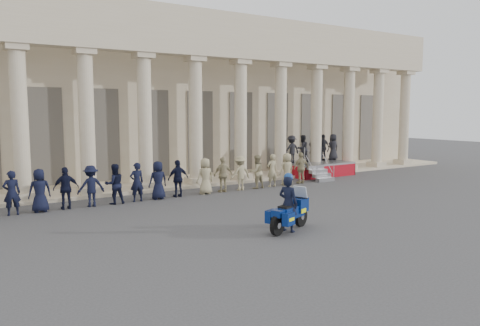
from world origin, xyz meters
TOP-DOWN VIEW (x-y plane):
  - ground at (0.00, 0.00)m, footprint 90.00×90.00m
  - building at (-0.00, 14.74)m, footprint 40.00×12.50m
  - officer_rank at (-3.36, 5.90)m, footprint 19.84×0.61m
  - reviewing_stand at (8.86, 8.01)m, footprint 4.08×3.75m
  - motorcycle at (-0.22, -1.16)m, footprint 1.97×1.16m
  - rider at (-0.33, -1.20)m, footprint 0.61×0.74m

SIDE VIEW (x-z plane):
  - ground at x=0.00m, z-range 0.00..0.00m
  - motorcycle at x=-0.22m, z-range -0.09..1.23m
  - officer_rank at x=-3.36m, z-range 0.00..1.61m
  - rider at x=-0.33m, z-range -0.01..1.82m
  - reviewing_stand at x=8.86m, z-range 0.07..2.40m
  - building at x=0.00m, z-range 0.02..9.02m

